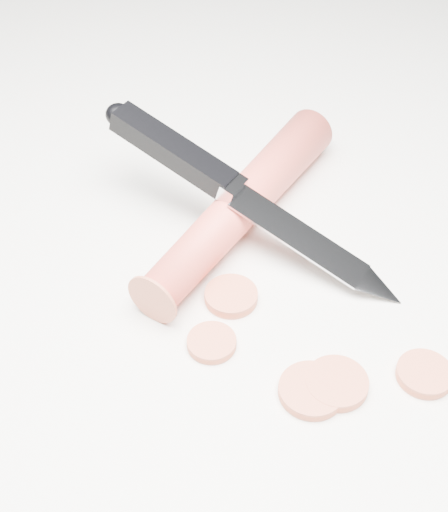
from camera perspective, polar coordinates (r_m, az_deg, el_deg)
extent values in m
plane|color=silver|center=(0.47, 6.03, -3.89)|extent=(2.40, 2.40, 0.00)
cylinder|color=#DD3E32|center=(0.51, 1.46, 4.19)|extent=(0.16, 0.19, 0.03)
cylinder|color=#C35739|center=(0.42, 7.02, -10.62)|extent=(0.04, 0.04, 0.01)
cylinder|color=#C35739|center=(0.44, -1.00, -6.94)|extent=(0.03, 0.03, 0.01)
cylinder|color=#C35739|center=(0.43, 8.99, -10.02)|extent=(0.04, 0.04, 0.01)
cylinder|color=#C35739|center=(0.46, 0.57, -3.23)|extent=(0.03, 0.03, 0.01)
cylinder|color=#C35739|center=(0.44, 15.74, -9.06)|extent=(0.03, 0.03, 0.01)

